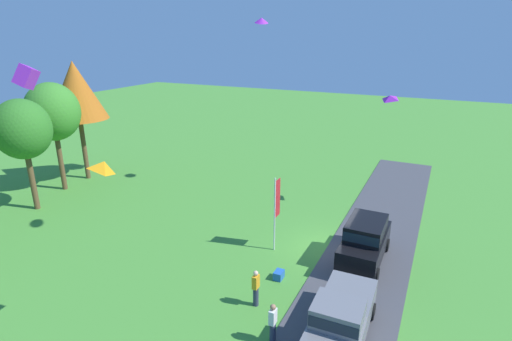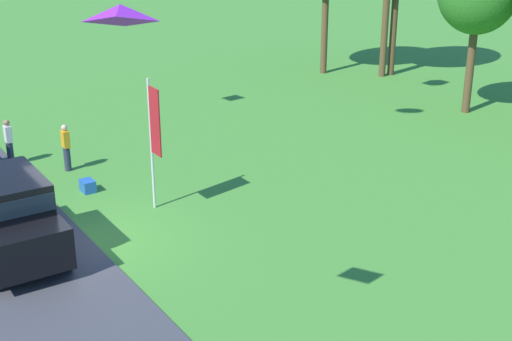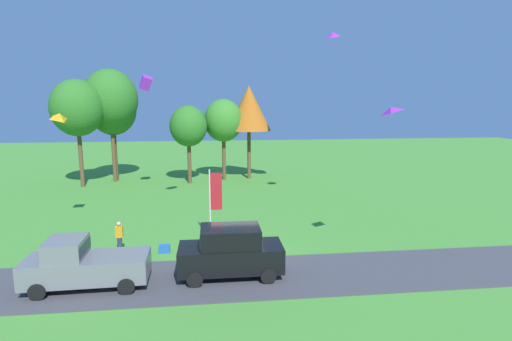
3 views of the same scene
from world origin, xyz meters
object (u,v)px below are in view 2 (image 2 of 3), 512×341
object	(u,v)px
person_beside_suv	(66,147)
flag_banner	(154,130)
car_suv_mid_row	(9,213)
cooler_box	(88,186)
kite_diamond_high_left	(121,13)
person_on_lawn	(9,142)

from	to	relation	value
person_beside_suv	flag_banner	xyz separation A→B (m)	(4.90, 1.14, 1.75)
car_suv_mid_row	person_beside_suv	size ratio (longest dim) A/B	2.70
cooler_box	kite_diamond_high_left	size ratio (longest dim) A/B	0.63
person_beside_suv	flag_banner	distance (m)	5.33
car_suv_mid_row	kite_diamond_high_left	distance (m)	9.52
kite_diamond_high_left	person_on_lawn	bearing A→B (deg)	174.15
flag_banner	cooler_box	distance (m)	3.80
person_on_lawn	kite_diamond_high_left	xyz separation A→B (m)	(14.55, -1.49, 6.53)
flag_banner	kite_diamond_high_left	bearing A→B (deg)	-27.63
person_beside_suv	kite_diamond_high_left	bearing A→B (deg)	-13.22
car_suv_mid_row	person_on_lawn	world-z (taller)	car_suv_mid_row
person_on_lawn	person_beside_suv	distance (m)	2.29
car_suv_mid_row	flag_banner	xyz separation A→B (m)	(-0.65, 4.62, 1.33)
flag_banner	person_on_lawn	bearing A→B (deg)	-158.05
cooler_box	kite_diamond_high_left	world-z (taller)	kite_diamond_high_left
person_on_lawn	flag_banner	size ratio (longest dim) A/B	0.41
person_beside_suv	flag_banner	bearing A→B (deg)	13.07
person_on_lawn	cooler_box	distance (m)	4.27
car_suv_mid_row	cooler_box	size ratio (longest dim) A/B	8.23
car_suv_mid_row	person_on_lawn	size ratio (longest dim) A/B	2.70
car_suv_mid_row	cooler_box	bearing A→B (deg)	134.51
person_on_lawn	flag_banner	world-z (taller)	flag_banner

